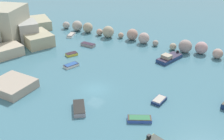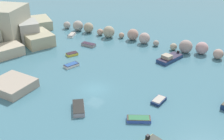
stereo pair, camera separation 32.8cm
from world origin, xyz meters
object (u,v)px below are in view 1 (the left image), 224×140
(moored_boat_8, at_px, (79,108))
(moored_boat_9, at_px, (71,65))
(moored_boat_4, at_px, (139,119))
(moored_boat_7, at_px, (169,58))
(moored_boat_6, at_px, (71,35))
(moored_boat_2, at_px, (88,45))
(moored_boat_3, at_px, (159,100))
(stone_dock, at_px, (13,85))
(moored_boat_1, at_px, (72,54))
(channel_buoy, at_px, (171,54))

(moored_boat_8, distance_m, moored_boat_9, 13.99)
(moored_boat_4, height_order, moored_boat_7, moored_boat_7)
(moored_boat_4, distance_m, moored_boat_6, 34.82)
(moored_boat_2, height_order, moored_boat_9, moored_boat_2)
(moored_boat_2, xyz_separation_m, moored_boat_3, (21.09, -12.78, -0.06))
(moored_boat_2, relative_size, moored_boat_7, 0.51)
(stone_dock, relative_size, moored_boat_1, 2.38)
(moored_boat_4, xyz_separation_m, moored_boat_7, (-2.89, 19.96, 0.19))
(moored_boat_3, bearing_deg, moored_boat_9, 87.28)
(channel_buoy, distance_m, moored_boat_3, 17.45)
(stone_dock, distance_m, moored_boat_1, 15.10)
(moored_boat_4, distance_m, moored_boat_8, 8.53)
(moored_boat_1, height_order, moored_boat_6, moored_boat_1)
(stone_dock, height_order, moored_boat_1, stone_dock)
(channel_buoy, xyz_separation_m, moored_boat_8, (-5.01, -24.51, 0.05))
(moored_boat_1, distance_m, moored_boat_7, 19.13)
(moored_boat_3, height_order, moored_boat_6, moored_boat_3)
(moored_boat_7, relative_size, moored_boat_9, 2.02)
(moored_boat_2, bearing_deg, channel_buoy, 14.10)
(moored_boat_6, xyz_separation_m, moored_boat_7, (24.50, -1.54, 0.20))
(moored_boat_7, bearing_deg, channel_buoy, -155.06)
(stone_dock, xyz_separation_m, moored_boat_1, (0.10, 15.09, -0.45))
(channel_buoy, bearing_deg, stone_dock, -124.69)
(moored_boat_1, xyz_separation_m, moored_boat_7, (17.64, 7.40, 0.21))
(channel_buoy, height_order, moored_boat_7, moored_boat_7)
(moored_boat_3, xyz_separation_m, moored_boat_8, (-8.93, -7.51, 0.09))
(stone_dock, relative_size, moored_boat_4, 1.79)
(moored_boat_1, xyz_separation_m, moored_boat_9, (2.96, -4.07, 0.00))
(stone_dock, bearing_deg, moored_boat_4, 7.00)
(moored_boat_3, relative_size, moored_boat_4, 0.78)
(moored_boat_2, relative_size, moored_boat_6, 0.96)
(moored_boat_3, bearing_deg, moored_boat_8, 136.60)
(moored_boat_1, xyz_separation_m, moored_boat_4, (20.53, -12.56, 0.02))
(moored_boat_2, distance_m, moored_boat_8, 23.66)
(stone_dock, relative_size, moored_boat_9, 2.02)
(moored_boat_4, height_order, moored_boat_9, moored_boat_4)
(moored_boat_6, height_order, moored_boat_7, moored_boat_7)
(moored_boat_1, xyz_separation_m, moored_boat_2, (0.08, 5.75, 0.04))
(moored_boat_3, bearing_deg, moored_boat_1, 78.14)
(moored_boat_2, bearing_deg, moored_boat_3, -30.92)
(channel_buoy, relative_size, moored_boat_1, 0.23)
(channel_buoy, xyz_separation_m, moored_boat_7, (0.39, -2.57, 0.18))
(moored_boat_3, xyz_separation_m, moored_boat_6, (-28.02, 15.97, 0.02))
(moored_boat_4, bearing_deg, moored_boat_6, -65.89)
(channel_buoy, relative_size, moored_boat_4, 0.17)
(channel_buoy, distance_m, moored_boat_6, 24.13)
(moored_boat_2, bearing_deg, stone_dock, -90.17)
(moored_boat_1, bearing_deg, stone_dock, 27.83)
(moored_boat_3, distance_m, moored_boat_4, 5.56)
(moored_boat_1, relative_size, moored_boat_6, 0.80)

